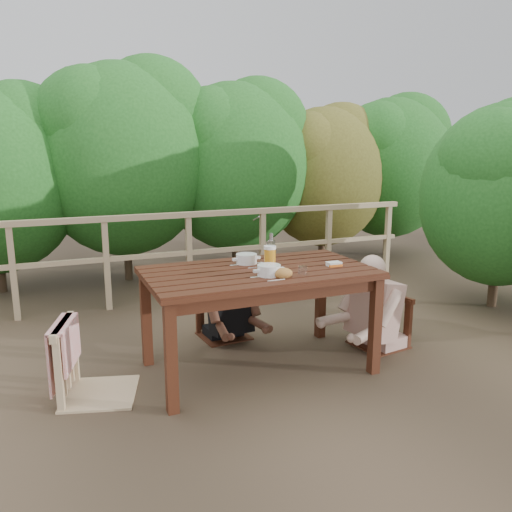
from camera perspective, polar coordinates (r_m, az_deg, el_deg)
name	(u,v)px	position (r m, az deg, el deg)	size (l,w,h in m)	color
ground	(258,368)	(4.16, 0.27, -12.35)	(60.00, 60.00, 0.00)	#4D3D2B
table	(258,321)	(4.01, 0.28, -7.20)	(1.71, 0.96, 0.79)	#33170C
chair_left	(96,326)	(3.72, -17.37, -7.40)	(0.51, 0.51, 1.03)	tan
chair_far	(223,293)	(4.67, -3.66, -4.09)	(0.42, 0.42, 0.84)	#33170C
chair_right	(380,300)	(4.58, 13.67, -4.74)	(0.42, 0.42, 0.84)	#33170C
woman	(222,275)	(4.64, -3.76, -2.16)	(0.47, 0.57, 1.16)	black
diner_right	(385,270)	(4.53, 14.14, -1.52)	(0.55, 0.68, 1.36)	tan
railing	(189,257)	(5.81, -7.44, -0.07)	(5.60, 0.10, 1.01)	tan
hedge_row	(191,132)	(6.94, -7.19, 13.51)	(6.60, 1.60, 3.80)	#1E551C
soup_near	(269,271)	(3.70, 1.45, -1.71)	(0.29, 0.29, 0.10)	white
soup_far	(246,260)	(4.08, -1.07, -0.42)	(0.28, 0.28, 0.09)	white
bread_roll	(283,274)	(3.67, 3.04, -1.96)	(0.14, 0.11, 0.08)	#AC673A
beer_glass	(270,257)	(3.95, 1.54, -0.16)	(0.09, 0.09, 0.18)	orange
bottle	(271,251)	(3.97, 1.69, 0.58)	(0.07, 0.07, 0.28)	silver
tumbler	(303,271)	(3.75, 5.21, -1.73)	(0.07, 0.07, 0.08)	white
butter_tub	(334,265)	(4.04, 8.67, -0.99)	(0.11, 0.08, 0.05)	white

